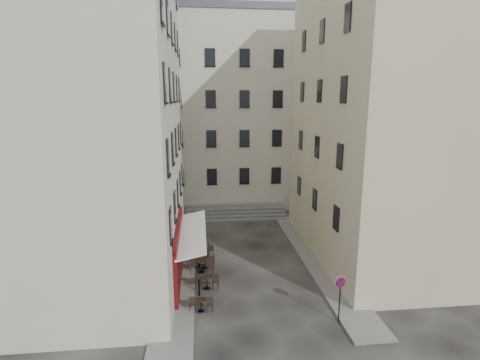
{
  "coord_description": "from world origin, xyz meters",
  "views": [
    {
      "loc": [
        -3.01,
        -19.77,
        10.58
      ],
      "look_at": [
        -0.47,
        4.0,
        5.33
      ],
      "focal_mm": 28.0,
      "sensor_mm": 36.0,
      "label": 1
    }
  ],
  "objects": [
    {
      "name": "ground",
      "position": [
        0.0,
        0.0,
        0.0
      ],
      "size": [
        90.0,
        90.0,
        0.0
      ],
      "primitive_type": "plane",
      "color": "black",
      "rests_on": "ground"
    },
    {
      "name": "sidewalk_left",
      "position": [
        -4.5,
        4.0,
        0.06
      ],
      "size": [
        2.0,
        22.0,
        0.12
      ],
      "primitive_type": "cube",
      "color": "slate",
      "rests_on": "ground"
    },
    {
      "name": "sidewalk_right",
      "position": [
        4.5,
        3.0,
        0.06
      ],
      "size": [
        2.0,
        18.0,
        0.12
      ],
      "primitive_type": "cube",
      "color": "slate",
      "rests_on": "ground"
    },
    {
      "name": "building_left",
      "position": [
        -10.5,
        3.0,
        10.31
      ],
      "size": [
        12.2,
        16.2,
        20.6
      ],
      "color": "beige",
      "rests_on": "ground"
    },
    {
      "name": "building_right",
      "position": [
        10.5,
        3.5,
        9.31
      ],
      "size": [
        12.2,
        14.2,
        18.6
      ],
      "color": "#B7AD88",
      "rests_on": "ground"
    },
    {
      "name": "building_back",
      "position": [
        -1.0,
        19.0,
        9.31
      ],
      "size": [
        18.2,
        10.2,
        18.6
      ],
      "color": "beige",
      "rests_on": "ground"
    },
    {
      "name": "cafe_storefront",
      "position": [
        -4.32,
        1.0,
        1.88
      ],
      "size": [
        1.74,
        7.3,
        3.5
      ],
      "color": "#430A09",
      "rests_on": "ground"
    },
    {
      "name": "stone_steps",
      "position": [
        0.0,
        12.57,
        0.4
      ],
      "size": [
        9.0,
        3.15,
        0.8
      ],
      "color": "#63605E",
      "rests_on": "ground"
    },
    {
      "name": "bollard_near",
      "position": [
        -3.25,
        -1.0,
        0.53
      ],
      "size": [
        0.12,
        0.12,
        0.98
      ],
      "color": "black",
      "rests_on": "ground"
    },
    {
      "name": "bollard_mid",
      "position": [
        -3.25,
        2.5,
        0.53
      ],
      "size": [
        0.12,
        0.12,
        0.98
      ],
      "color": "black",
      "rests_on": "ground"
    },
    {
      "name": "bollard_far",
      "position": [
        -3.25,
        6.0,
        0.53
      ],
      "size": [
        0.12,
        0.12,
        0.98
      ],
      "color": "black",
      "rests_on": "ground"
    },
    {
      "name": "no_parking_sign",
      "position": [
        3.43,
        -4.23,
        1.68
      ],
      "size": [
        0.53,
        0.16,
        2.37
      ],
      "rotation": [
        0.0,
        0.0,
        0.2
      ],
      "color": "black",
      "rests_on": "ground"
    },
    {
      "name": "bistro_table_a",
      "position": [
        -3.15,
        -2.59,
        0.43
      ],
      "size": [
        1.21,
        0.57,
        0.85
      ],
      "color": "black",
      "rests_on": "ground"
    },
    {
      "name": "bistro_table_b",
      "position": [
        -2.81,
        -0.31,
        0.49
      ],
      "size": [
        1.36,
        0.64,
        0.96
      ],
      "color": "black",
      "rests_on": "ground"
    },
    {
      "name": "bistro_table_c",
      "position": [
        -3.11,
        1.73,
        0.51
      ],
      "size": [
        1.43,
        0.67,
        1.01
      ],
      "color": "black",
      "rests_on": "ground"
    },
    {
      "name": "bistro_table_d",
      "position": [
        -2.91,
        2.29,
        0.45
      ],
      "size": [
        1.26,
        0.59,
        0.89
      ],
      "color": "black",
      "rests_on": "ground"
    },
    {
      "name": "bistro_table_e",
      "position": [
        -2.85,
        4.28,
        0.42
      ],
      "size": [
        1.17,
        0.55,
        0.82
      ],
      "color": "black",
      "rests_on": "ground"
    },
    {
      "name": "pedestrian",
      "position": [
        -2.84,
        3.74,
        0.96
      ],
      "size": [
        0.79,
        0.61,
        1.91
      ],
      "primitive_type": "imported",
      "rotation": [
        0.0,
        0.0,
        3.38
      ],
      "color": "black",
      "rests_on": "ground"
    }
  ]
}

